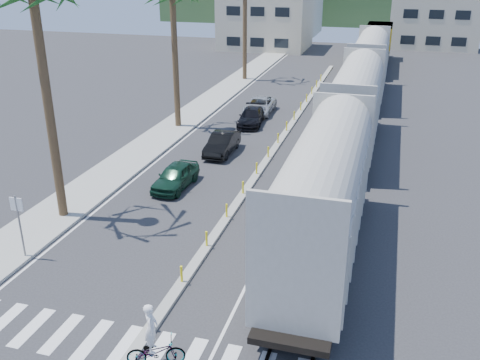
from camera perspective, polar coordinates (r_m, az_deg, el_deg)
name	(u,v)px	position (r m, az deg, el deg)	size (l,w,h in m)	color
ground	(162,314)	(20.45, -8.35, -13.96)	(140.00, 140.00, 0.00)	#28282B
sidewalk	(190,116)	(44.46, -5.37, 6.83)	(3.00, 90.00, 0.15)	gray
rails	(359,119)	(44.52, 12.63, 6.34)	(1.56, 100.00, 0.06)	black
median	(278,144)	(37.48, 4.05, 3.87)	(0.45, 60.00, 0.85)	gray
crosswalk	(137,349)	(19.05, -10.89, -17.31)	(14.00, 2.20, 0.01)	silver
lane_markings	(265,123)	(42.64, 2.66, 6.12)	(9.42, 90.00, 0.01)	silver
freight_train	(361,89)	(41.98, 12.76, 9.42)	(3.00, 60.94, 5.85)	#A5A397
street_sign	(19,218)	(24.42, -22.54, -3.75)	(0.60, 0.08, 3.00)	slate
buildings	(309,11)	(87.86, 7.39, 17.40)	(38.00, 27.00, 10.00)	beige
car_lead	(175,176)	(30.42, -6.90, 0.40)	(1.77, 4.07, 1.37)	#113322
car_second	(222,144)	(35.57, -1.92, 3.90)	(1.49, 4.20, 1.38)	black
car_third	(251,117)	(41.96, 1.20, 6.76)	(2.20, 4.51, 1.26)	black
car_rear	(260,106)	(45.17, 2.10, 7.94)	(2.31, 4.79, 1.32)	#B7BABD
cyclist	(155,346)	(17.97, -9.08, -17.10)	(1.89, 2.31, 2.26)	#9EA0A5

